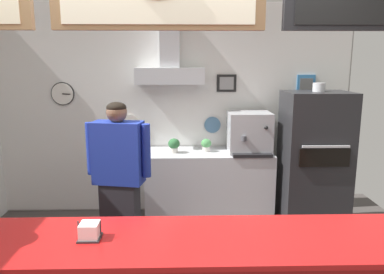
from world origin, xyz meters
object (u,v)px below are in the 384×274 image
shop_worker (119,184)px  potted_sage (174,145)px  espresso_machine (249,133)px  pizza_oven (314,162)px  napkin_holder (90,232)px  potted_basil (206,145)px

shop_worker → potted_sage: 1.25m
shop_worker → espresso_machine: shop_worker is taller
pizza_oven → napkin_holder: pizza_oven is taller
shop_worker → espresso_machine: 1.84m
potted_basil → potted_sage: potted_sage is taller
pizza_oven → potted_basil: (-1.26, 0.29, 0.15)m
potted_basil → potted_sage: size_ratio=0.91×
potted_basil → napkin_holder: 2.67m
espresso_machine → potted_sage: 0.94m
espresso_machine → potted_sage: (-0.92, -0.01, -0.14)m
shop_worker → potted_sage: (0.48, 1.14, 0.12)m
espresso_machine → pizza_oven: bearing=-18.6°
shop_worker → napkin_holder: size_ratio=12.41×
shop_worker → potted_sage: shop_worker is taller
pizza_oven → potted_basil: bearing=167.1°
napkin_holder → espresso_machine: bearing=61.6°
potted_sage → potted_basil: bearing=7.6°
pizza_oven → shop_worker: 2.33m
pizza_oven → espresso_machine: size_ratio=3.41×
pizza_oven → napkin_holder: size_ratio=13.28×
shop_worker → potted_sage: size_ratio=9.18×
shop_worker → napkin_holder: shop_worker is taller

